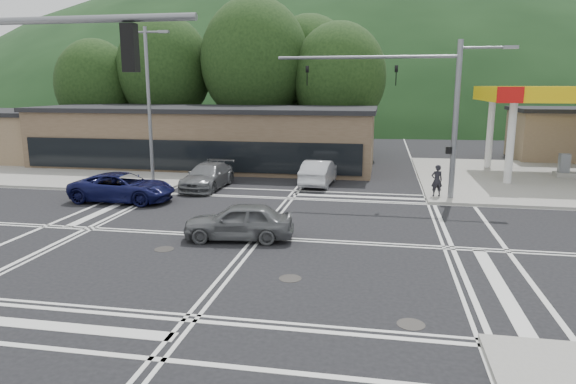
% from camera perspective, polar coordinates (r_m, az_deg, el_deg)
% --- Properties ---
extents(ground, '(120.00, 120.00, 0.00)m').
position_cam_1_polar(ground, '(20.08, -3.38, -5.10)').
color(ground, black).
rests_on(ground, ground).
extents(sidewalk_ne, '(16.00, 16.00, 0.15)m').
position_cam_1_polar(sidewalk_ne, '(35.68, 27.15, 1.21)').
color(sidewalk_ne, gray).
rests_on(sidewalk_ne, ground).
extents(sidewalk_nw, '(16.00, 16.00, 0.15)m').
position_cam_1_polar(sidewalk_nw, '(39.38, -19.65, 2.71)').
color(sidewalk_nw, gray).
rests_on(sidewalk_nw, ground).
extents(commercial_row, '(24.00, 8.00, 4.00)m').
position_cam_1_polar(commercial_row, '(38.01, -9.10, 5.87)').
color(commercial_row, brown).
rests_on(commercial_row, ground).
extents(commercial_nw, '(8.00, 7.00, 3.60)m').
position_cam_1_polar(commercial_nw, '(45.89, -28.38, 5.36)').
color(commercial_nw, '#846B4F').
rests_on(commercial_nw, ground).
extents(hill_north, '(252.00, 126.00, 140.00)m').
position_cam_1_polar(hill_north, '(108.91, 8.04, 8.62)').
color(hill_north, black).
rests_on(hill_north, ground).
extents(tree_n_a, '(8.00, 8.00, 11.75)m').
position_cam_1_polar(tree_n_a, '(46.56, -13.54, 13.10)').
color(tree_n_a, '#382619').
rests_on(tree_n_a, ground).
extents(tree_n_b, '(9.00, 9.00, 12.98)m').
position_cam_1_polar(tree_n_b, '(44.00, -3.70, 14.34)').
color(tree_n_b, '#382619').
rests_on(tree_n_b, ground).
extents(tree_n_c, '(7.60, 7.60, 10.87)m').
position_cam_1_polar(tree_n_c, '(42.81, 5.68, 12.63)').
color(tree_n_c, '#382619').
rests_on(tree_n_c, ground).
extents(tree_n_d, '(6.80, 6.80, 9.76)m').
position_cam_1_polar(tree_n_d, '(48.38, -20.60, 11.08)').
color(tree_n_d, '#382619').
rests_on(tree_n_d, ground).
extents(tree_n_e, '(8.40, 8.40, 11.98)m').
position_cam_1_polar(tree_n_e, '(47.14, 2.38, 13.39)').
color(tree_n_e, '#382619').
rests_on(tree_n_e, ground).
extents(streetlight_nw, '(2.50, 0.25, 9.00)m').
position_cam_1_polar(streetlight_nw, '(30.59, -15.12, 9.94)').
color(streetlight_nw, slate).
rests_on(streetlight_nw, ground).
extents(signal_mast_ne, '(11.65, 0.30, 8.00)m').
position_cam_1_polar(signal_mast_ne, '(26.96, 15.57, 9.77)').
color(signal_mast_ne, slate).
rests_on(signal_mast_ne, ground).
extents(car_blue_west, '(5.26, 2.46, 1.46)m').
position_cam_1_polar(car_blue_west, '(27.41, -17.87, 0.50)').
color(car_blue_west, '#0E103D').
rests_on(car_blue_west, ground).
extents(car_grey_center, '(4.38, 2.22, 1.43)m').
position_cam_1_polar(car_grey_center, '(19.77, -5.47, -3.25)').
color(car_grey_center, '#5B5D60').
rests_on(car_grey_center, ground).
extents(car_queue_a, '(1.88, 4.63, 1.49)m').
position_cam_1_polar(car_queue_a, '(30.50, 3.46, 2.19)').
color(car_queue_a, '#B8B9C0').
rests_on(car_queue_a, ground).
extents(car_queue_b, '(2.41, 4.57, 1.48)m').
position_cam_1_polar(car_queue_b, '(37.88, 6.19, 4.01)').
color(car_queue_b, silver).
rests_on(car_queue_b, ground).
extents(car_northbound, '(2.18, 4.97, 1.42)m').
position_cam_1_polar(car_northbound, '(29.77, -8.92, 1.76)').
color(car_northbound, '#5C5E61').
rests_on(car_northbound, ground).
extents(pedestrian, '(0.68, 0.54, 1.66)m').
position_cam_1_polar(pedestrian, '(27.67, 16.20, 1.23)').
color(pedestrian, black).
rests_on(pedestrian, sidewalk_ne).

